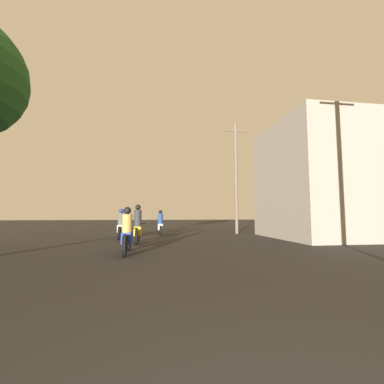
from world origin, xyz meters
TOP-DOWN VIEW (x-y plane):
  - motorcycle_blue at (-1.51, 8.03)m, footprint 0.60×2.02m
  - motorcycle_yellow at (-1.36, 11.00)m, footprint 0.60×2.10m
  - motorcycle_white at (-2.35, 13.25)m, footprint 0.60×1.98m
  - motorcycle_silver at (-0.26, 15.91)m, footprint 0.60×2.03m
  - building_right_near at (8.47, 12.02)m, footprint 5.67×5.92m
  - utility_pole_far at (4.72, 15.75)m, footprint 1.60×0.20m

SIDE VIEW (x-z plane):
  - motorcycle_blue at x=-1.51m, z-range -0.15..1.35m
  - motorcycle_silver at x=-0.26m, z-range -0.16..1.38m
  - motorcycle_white at x=-2.35m, z-range -0.15..1.40m
  - motorcycle_yellow at x=-1.36m, z-range -0.17..1.52m
  - building_right_near at x=8.47m, z-range 0.00..6.11m
  - utility_pole_far at x=4.72m, z-range 0.16..7.55m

